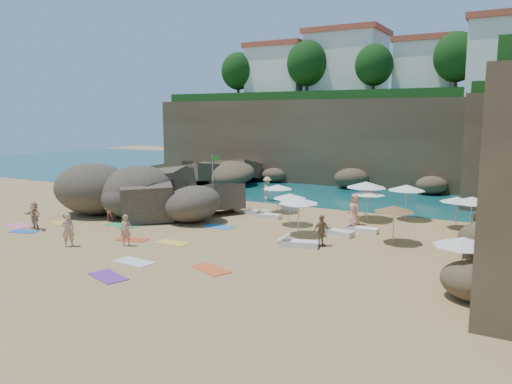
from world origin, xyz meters
The scene contains 46 objects.
ground centered at (0.00, 0.00, 0.00)m, with size 120.00×120.00×0.00m, color tan.
seawater centered at (0.00, 30.00, 0.00)m, with size 120.00×120.00×0.00m, color #0C4751.
cliff_back centered at (2.00, 25.00, 4.00)m, with size 44.00×8.00×8.00m, color brown.
rock_promontory centered at (-11.00, 16.00, 0.00)m, with size 12.00×7.00×2.00m, color brown, non-canonical shape.
clifftop_buildings centered at (2.96, 25.79, 11.24)m, with size 28.48×9.48×7.00m.
clifftop_trees centered at (4.78, 19.52, 11.26)m, with size 35.60×23.82×4.40m.
marina_masts centered at (-16.50, 30.00, 3.00)m, with size 3.10×0.10×6.00m.
rock_outcrop centered at (-5.29, 3.44, 0.00)m, with size 8.83×6.62×3.53m, color brown, non-canonical shape.
flag_pole centered at (-6.04, 10.36, 2.19)m, with size 0.66×0.25×3.44m.
parasol_0 centered at (3.76, 3.98, 1.76)m, with size 2.02×2.02×1.91m.
parasol_1 centered at (1.33, 7.19, 1.75)m, with size 2.01×2.01×1.90m.
parasol_2 centered at (9.46, 9.02, 2.03)m, with size 2.34×2.34×2.21m.
parasol_3 centered at (13.57, 6.27, 2.00)m, with size 2.30×2.30×2.18m.
parasol_4 centered at (7.53, 7.35, 1.82)m, with size 2.10×2.10×1.98m.
parasol_5 centered at (7.20, 7.92, 2.20)m, with size 2.53×2.53×2.40m.
parasol_6 centered at (10.28, 2.71, 1.80)m, with size 2.07×2.07×1.96m.
parasol_7 centered at (12.62, 7.90, 1.71)m, with size 1.97×1.97×1.86m.
parasol_9 centered at (5.27, 1.93, 1.92)m, with size 2.22×2.22×2.10m.
parasol_11 centered at (14.31, -3.30, 1.92)m, with size 2.21×2.21×2.09m.
lounger_0 centered at (1.63, 5.14, 0.14)m, with size 1.83×0.61×0.28m, color white.
lounger_1 centered at (1.63, 8.23, 0.13)m, with size 1.65×0.55×0.26m, color white.
lounger_2 centered at (7.13, 2.90, 0.15)m, with size 1.95×0.65×0.30m, color white.
lounger_3 centered at (0.38, 6.00, 0.13)m, with size 1.61×0.54×0.25m, color white.
lounger_4 centered at (8.10, 4.23, 0.15)m, with size 1.87×0.62×0.29m, color white.
lounger_5 centered at (6.34, -0.43, 0.16)m, with size 2.02×0.67×0.31m, color white.
towel_0 centered at (-8.57, -5.02, 0.01)m, with size 1.54×0.77×0.03m, color blue.
towel_1 centered at (-10.19, -4.26, 0.02)m, with size 1.88×0.94×0.03m, color #F65F90.
towel_2 centered at (-1.89, -3.42, 0.01)m, with size 1.62×0.81×0.03m, color #DE4923.
towel_3 centered at (-4.86, -1.08, 0.02)m, with size 1.90×0.95×0.03m, color #2EA263.
towel_4 centered at (-8.60, -2.45, 0.01)m, with size 1.67×0.83×0.03m, color #F0B03F.
towel_6 centered at (1.54, -8.50, 0.02)m, with size 1.86×0.93×0.03m, color #692D93.
towel_7 centered at (-5.39, 1.14, 0.02)m, with size 1.92×0.96×0.03m, color red.
towel_8 centered at (0.37, 1.39, 0.02)m, with size 1.77×0.89×0.03m, color #2787D4.
towel_10 centered at (4.66, -5.63, 0.02)m, with size 1.84×0.92×0.03m, color #EC5725.
towel_11 centered at (-4.90, -1.25, 0.01)m, with size 1.60×0.80×0.03m, color green.
towel_12 centered at (0.39, -2.88, 0.01)m, with size 1.69×0.84×0.03m, color yellow.
towel_13 centered at (1.03, -6.43, 0.02)m, with size 1.86×0.93×0.03m, color silver.
person_stand_1 centered at (-6.43, -0.55, 0.74)m, with size 0.72×0.56×1.48m, color #C67463.
person_stand_2 centered at (-1.52, 11.04, 0.93)m, with size 1.20×0.49×1.85m, color #DCBA7D.
person_stand_3 centered at (7.27, 0.30, 0.80)m, with size 0.94×0.39×1.60m, color #98774C.
person_stand_4 centered at (7.13, 5.97, 0.93)m, with size 0.91×0.49×1.85m, color tan.
person_stand_5 centered at (-5.00, 5.47, 0.87)m, with size 1.62×0.47×1.75m, color tan.
person_stand_6 centered at (-3.77, -5.97, 0.85)m, with size 0.62×0.41×1.69m, color tan.
person_lie_2 centered at (-6.78, 0.19, 0.19)m, with size 0.69×1.42×0.38m, color #9D604E.
person_lie_3 centered at (-8.56, -4.32, 0.21)m, with size 1.45×1.57×0.42m, color tan.
person_lie_4 centered at (-1.29, -4.49, 0.19)m, with size 0.57×1.56×0.37m, color tan.
Camera 1 is at (16.40, -22.57, 6.51)m, focal length 35.00 mm.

